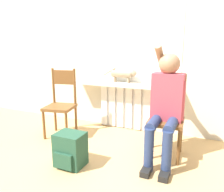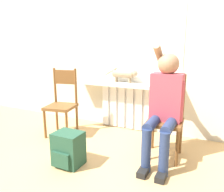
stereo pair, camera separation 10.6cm
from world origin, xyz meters
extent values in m
plane|color=tan|center=(0.00, 0.00, 0.00)|extent=(12.00, 12.00, 0.00)
cube|color=beige|center=(0.00, 1.23, 1.35)|extent=(7.00, 0.06, 2.70)
cube|color=white|center=(0.00, 1.16, 0.34)|extent=(0.84, 0.05, 0.68)
cube|color=white|center=(-0.35, 1.12, 0.34)|extent=(0.10, 0.03, 0.65)
cube|color=white|center=(-0.21, 1.12, 0.34)|extent=(0.10, 0.03, 0.65)
cube|color=white|center=(-0.07, 1.12, 0.34)|extent=(0.10, 0.03, 0.65)
cube|color=white|center=(0.07, 1.12, 0.34)|extent=(0.10, 0.03, 0.65)
cube|color=white|center=(0.21, 1.12, 0.34)|extent=(0.10, 0.03, 0.65)
cube|color=white|center=(0.35, 1.12, 0.34)|extent=(0.10, 0.03, 0.65)
cube|color=white|center=(0.00, 1.08, 0.71)|extent=(1.65, 0.25, 0.05)
cube|color=white|center=(0.00, 1.20, 1.37)|extent=(1.58, 0.01, 1.28)
cube|color=brown|center=(-0.74, 0.48, 0.42)|extent=(0.45, 0.45, 0.04)
cylinder|color=brown|center=(-0.87, 0.29, 0.20)|extent=(0.04, 0.04, 0.40)
cylinder|color=brown|center=(-0.54, 0.35, 0.20)|extent=(0.04, 0.04, 0.40)
cylinder|color=brown|center=(-0.93, 0.61, 0.20)|extent=(0.04, 0.04, 0.40)
cylinder|color=brown|center=(-0.61, 0.68, 0.20)|extent=(0.04, 0.04, 0.40)
cylinder|color=brown|center=(-0.93, 0.61, 0.70)|extent=(0.04, 0.04, 0.51)
cylinder|color=brown|center=(-0.61, 0.68, 0.70)|extent=(0.04, 0.04, 0.51)
cube|color=brown|center=(-0.77, 0.64, 0.82)|extent=(0.34, 0.09, 0.20)
cube|color=brown|center=(0.74, 0.48, 0.42)|extent=(0.40, 0.40, 0.04)
cylinder|color=brown|center=(0.58, 0.31, 0.20)|extent=(0.04, 0.04, 0.40)
cylinder|color=brown|center=(0.91, 0.32, 0.20)|extent=(0.04, 0.04, 0.40)
cylinder|color=brown|center=(0.56, 0.64, 0.20)|extent=(0.04, 0.04, 0.40)
cylinder|color=brown|center=(0.90, 0.66, 0.20)|extent=(0.04, 0.04, 0.40)
cylinder|color=brown|center=(0.56, 0.64, 0.70)|extent=(0.04, 0.04, 0.51)
cylinder|color=brown|center=(0.90, 0.66, 0.70)|extent=(0.04, 0.04, 0.51)
cube|color=brown|center=(0.73, 0.65, 0.82)|extent=(0.35, 0.04, 0.20)
cylinder|color=navy|center=(0.65, 0.29, 0.46)|extent=(0.11, 0.41, 0.11)
cylinder|color=navy|center=(0.83, 0.29, 0.46)|extent=(0.11, 0.41, 0.11)
cylinder|color=navy|center=(0.65, 0.09, 0.23)|extent=(0.10, 0.10, 0.46)
cylinder|color=navy|center=(0.83, 0.09, 0.23)|extent=(0.10, 0.10, 0.46)
cube|color=black|center=(0.65, 0.03, 0.03)|extent=(0.09, 0.20, 0.06)
cube|color=black|center=(0.83, 0.03, 0.03)|extent=(0.09, 0.20, 0.06)
cube|color=#B74251|center=(0.74, 0.50, 0.71)|extent=(0.34, 0.20, 0.53)
sphere|color=#A87A5B|center=(0.74, 0.50, 1.07)|extent=(0.23, 0.23, 0.23)
cylinder|color=#A87A5B|center=(0.62, 0.64, 1.11)|extent=(0.08, 0.50, 0.38)
cylinder|color=#B74251|center=(0.89, 0.46, 0.68)|extent=(0.08, 0.08, 0.42)
cylinder|color=#9E896B|center=(-0.05, 1.11, 0.86)|extent=(0.31, 0.11, 0.11)
sphere|color=#9E896B|center=(0.13, 1.11, 0.87)|extent=(0.09, 0.09, 0.09)
cone|color=#9E896B|center=(0.13, 1.08, 0.92)|extent=(0.03, 0.03, 0.03)
cone|color=#9E896B|center=(0.13, 1.13, 0.92)|extent=(0.03, 0.03, 0.03)
cylinder|color=#9E896B|center=(0.06, 1.08, 0.77)|extent=(0.03, 0.03, 0.07)
cylinder|color=#9E896B|center=(0.06, 1.13, 0.77)|extent=(0.03, 0.03, 0.07)
cylinder|color=#9E896B|center=(-0.16, 1.08, 0.77)|extent=(0.03, 0.03, 0.07)
cylinder|color=#9E896B|center=(-0.16, 1.13, 0.77)|extent=(0.03, 0.03, 0.07)
cylinder|color=#9E896B|center=(-0.25, 1.11, 0.89)|extent=(0.20, 0.03, 0.13)
cube|color=#234C38|center=(-0.14, -0.15, 0.18)|extent=(0.30, 0.24, 0.36)
cube|color=#234C38|center=(-0.14, -0.28, 0.11)|extent=(0.21, 0.03, 0.16)
camera|label=1|loc=(1.13, -1.93, 1.24)|focal=35.00mm
camera|label=2|loc=(1.23, -1.88, 1.24)|focal=35.00mm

